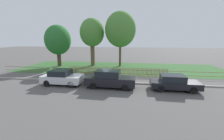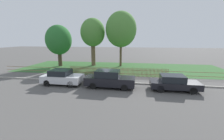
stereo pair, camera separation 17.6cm
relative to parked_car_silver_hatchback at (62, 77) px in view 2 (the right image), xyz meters
The scene contains 11 objects.
ground_plane 4.91m from the parked_car_silver_hatchback, 12.68° to the left, with size 120.00×120.00×0.00m, color #565451.
kerb_stone 4.93m from the parked_car_silver_hatchback, 13.83° to the left, with size 29.32×0.20×0.12m, color #9E998E.
grass_strip 10.13m from the parked_car_silver_hatchback, 62.02° to the left, with size 29.32×9.65×0.01m, color #33602D.
park_fence 6.28m from the parked_car_silver_hatchback, 40.93° to the left, with size 29.32×0.05×1.01m.
parked_car_silver_hatchback is the anchor object (origin of this frame).
parked_car_black_saloon 4.62m from the parked_car_silver_hatchback, ahead, with size 4.41×1.78×1.56m.
parked_car_navy_estate 10.11m from the parked_car_silver_hatchback, ahead, with size 4.02×1.75×1.31m.
covered_motorcycle 4.40m from the parked_car_silver_hatchback, 27.73° to the left, with size 2.10×0.74×1.21m.
tree_nearest_kerb 10.88m from the parked_car_silver_hatchback, 118.52° to the left, with size 3.94×3.94×6.35m.
tree_behind_motorcycle 11.35m from the parked_car_silver_hatchback, 89.28° to the left, with size 3.80×3.80×7.42m.
tree_mid_park 12.43m from the parked_car_silver_hatchback, 66.45° to the left, with size 4.66×4.66×8.33m.
Camera 2 is at (2.06, -13.97, 4.33)m, focal length 24.00 mm.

